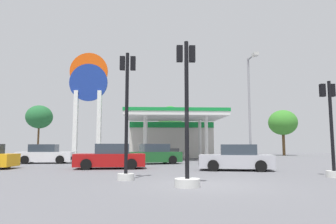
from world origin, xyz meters
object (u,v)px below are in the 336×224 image
object	(u,v)px
car_4	(110,157)
tree_2	(283,123)
car_2	(236,159)
tree_0	(39,117)
tree_1	(170,119)
traffic_signal_0	(127,125)
car_0	(45,155)
traffic_signal_1	(187,137)
traffic_signal_2	(331,138)
car_3	(153,155)
station_pole_sign	(88,92)
corner_streetlamp	(251,101)

from	to	relation	value
car_4	tree_2	bearing A→B (deg)	48.23
car_2	tree_0	bearing A→B (deg)	128.37
car_2	tree_1	distance (m)	24.04
car_2	traffic_signal_0	distance (m)	7.39
car_0	traffic_signal_0	world-z (taller)	traffic_signal_0
car_0	car_4	world-z (taller)	car_4
car_2	traffic_signal_1	xyz separation A→B (m)	(-3.47, -6.61, 0.99)
traffic_signal_2	tree_1	world-z (taller)	tree_1
car_2	car_3	world-z (taller)	car_3
car_4	traffic_signal_0	distance (m)	6.46
station_pole_sign	car_2	xyz separation A→B (m)	(11.22, -14.20, -6.20)
traffic_signal_1	traffic_signal_2	size ratio (longest dim) A/B	1.17
tree_1	station_pole_sign	bearing A→B (deg)	-133.70
tree_1	traffic_signal_2	bearing A→B (deg)	-78.72
tree_1	tree_2	world-z (taller)	tree_1
car_0	tree_2	distance (m)	31.95
car_2	station_pole_sign	bearing A→B (deg)	128.33
tree_0	tree_1	size ratio (longest dim) A/B	1.04
traffic_signal_1	corner_streetlamp	distance (m)	7.63
traffic_signal_0	corner_streetlamp	distance (m)	7.64
station_pole_sign	tree_2	world-z (taller)	station_pole_sign
traffic_signal_1	tree_0	size ratio (longest dim) A/B	0.72
traffic_signal_2	traffic_signal_1	bearing A→B (deg)	-157.64
traffic_signal_0	traffic_signal_2	size ratio (longest dim) A/B	1.23
car_0	tree_0	size ratio (longest dim) A/B	0.61
traffic_signal_2	tree_1	size ratio (longest dim) A/B	0.64
car_0	tree_0	world-z (taller)	tree_0
traffic_signal_0	car_0	bearing A→B (deg)	121.32
traffic_signal_2	tree_0	xyz separation A→B (m)	(-23.32, 29.31, 3.57)
station_pole_sign	traffic_signal_2	distance (m)	23.67
car_0	corner_streetlamp	distance (m)	16.15
tree_1	tree_2	distance (m)	15.94
car_3	corner_streetlamp	bearing A→B (deg)	-52.22
traffic_signal_1	corner_streetlamp	world-z (taller)	corner_streetlamp
car_4	car_3	bearing A→B (deg)	61.22
car_4	tree_2	size ratio (longest dim) A/B	0.67
car_2	tree_0	distance (m)	32.77
car_2	traffic_signal_1	bearing A→B (deg)	-117.72
car_3	tree_1	world-z (taller)	tree_1
tree_0	tree_1	distance (m)	17.95
station_pole_sign	tree_0	size ratio (longest dim) A/B	1.59
car_0	car_2	bearing A→B (deg)	-29.93
car_4	corner_streetlamp	distance (m)	8.74
car_2	traffic_signal_2	size ratio (longest dim) A/B	1.01
traffic_signal_0	tree_2	size ratio (longest dim) A/B	0.81
tree_1	car_4	bearing A→B (deg)	-102.44
car_2	traffic_signal_2	distance (m)	5.12
traffic_signal_1	car_3	bearing A→B (deg)	94.99
traffic_signal_0	corner_streetlamp	size ratio (longest dim) A/B	0.83
traffic_signal_0	tree_1	bearing A→B (deg)	83.12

